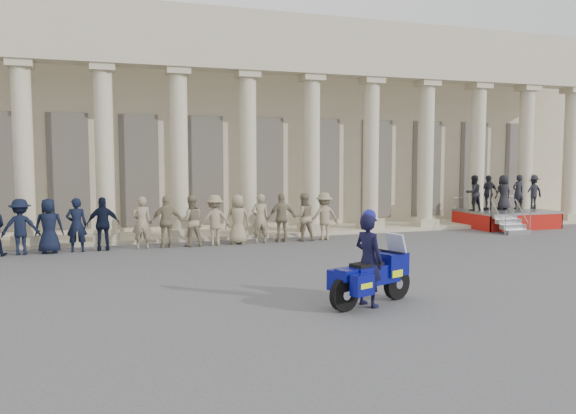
{
  "coord_description": "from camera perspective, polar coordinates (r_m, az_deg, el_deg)",
  "views": [
    {
      "loc": [
        -4.08,
        -12.82,
        3.02
      ],
      "look_at": [
        1.17,
        2.81,
        1.6
      ],
      "focal_mm": 35.0,
      "sensor_mm": 36.0,
      "label": 1
    }
  ],
  "objects": [
    {
      "name": "ground",
      "position": [
        13.79,
        -0.89,
        -7.73
      ],
      "size": [
        90.0,
        90.0,
        0.0
      ],
      "primitive_type": "plane",
      "color": "#48484B",
      "rests_on": "ground"
    },
    {
      "name": "building",
      "position": [
        27.9,
        -10.23,
        7.93
      ],
      "size": [
        40.0,
        12.5,
        9.0
      ],
      "color": "tan",
      "rests_on": "ground"
    },
    {
      "name": "officer_rank",
      "position": [
        19.44,
        -22.58,
        -1.76
      ],
      "size": [
        19.68,
        0.67,
        1.77
      ],
      "color": "black",
      "rests_on": "ground"
    },
    {
      "name": "reviewing_stand",
      "position": [
        26.64,
        21.24,
        0.71
      ],
      "size": [
        4.07,
        3.72,
        2.3
      ],
      "color": "gray",
      "rests_on": "ground"
    },
    {
      "name": "motorcycle",
      "position": [
        11.78,
        8.58,
        -6.87
      ],
      "size": [
        2.16,
        1.25,
        1.44
      ],
      "rotation": [
        0.0,
        0.0,
        0.34
      ],
      "color": "black",
      "rests_on": "ground"
    },
    {
      "name": "rider",
      "position": [
        11.62,
        8.19,
        -5.2
      ],
      "size": [
        0.66,
        0.81,
        2.0
      ],
      "rotation": [
        0.0,
        0.0,
        1.91
      ],
      "color": "black",
      "rests_on": "ground"
    }
  ]
}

